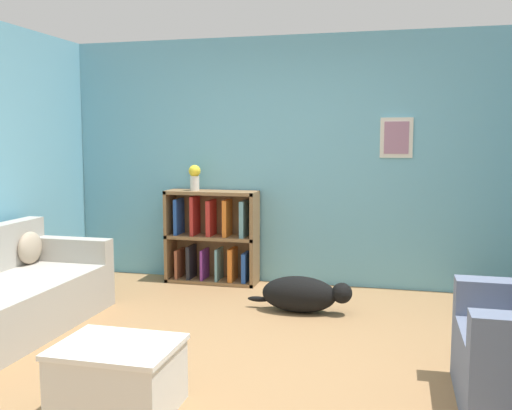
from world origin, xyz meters
TOP-DOWN VIEW (x-y plane):
  - ground_plane at (0.00, 0.00)m, footprint 14.00×14.00m
  - wall_back at (0.00, 2.25)m, footprint 5.60×0.13m
  - couch at (-2.02, 0.09)m, footprint 0.88×1.89m
  - bookshelf at (-0.88, 2.04)m, footprint 0.98×0.31m
  - coffee_table at (-0.49, -0.88)m, footprint 0.68×0.53m
  - dog at (0.23, 1.19)m, footprint 0.95×0.29m
  - vase at (-1.08, 2.02)m, footprint 0.13×0.13m

SIDE VIEW (x-z plane):
  - ground_plane at x=0.00m, z-range 0.00..0.00m
  - dog at x=0.23m, z-range 0.00..0.33m
  - coffee_table at x=-0.49m, z-range 0.01..0.41m
  - couch at x=-2.02m, z-range -0.11..0.69m
  - bookshelf at x=-0.88m, z-range -0.01..0.98m
  - vase at x=-1.08m, z-range 1.01..1.28m
  - wall_back at x=0.00m, z-range 0.00..2.60m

